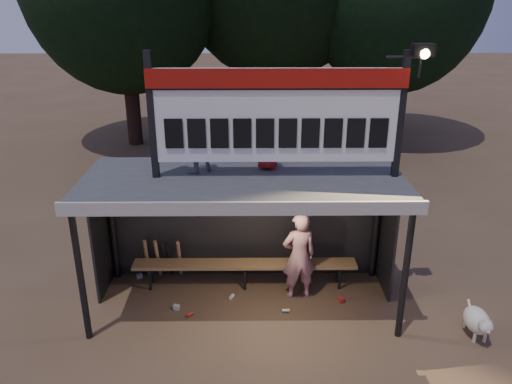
% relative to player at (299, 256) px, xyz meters
% --- Properties ---
extents(ground, '(80.00, 80.00, 0.00)m').
position_rel_player_xyz_m(ground, '(-0.93, -0.21, -0.80)').
color(ground, '#4F3927').
rests_on(ground, ground).
extents(player, '(0.65, 0.49, 1.60)m').
position_rel_player_xyz_m(player, '(0.00, 0.00, 0.00)').
color(player, silver).
rests_on(player, ground).
extents(child_a, '(0.64, 0.61, 1.04)m').
position_rel_player_xyz_m(child_a, '(-1.68, 0.02, 2.04)').
color(child_a, slate).
rests_on(child_a, dugout_shelter).
extents(child_b, '(0.45, 0.33, 0.85)m').
position_rel_player_xyz_m(child_b, '(-0.54, 0.16, 1.94)').
color(child_b, maroon).
rests_on(child_b, dugout_shelter).
extents(dugout_shelter, '(5.10, 2.08, 2.32)m').
position_rel_player_xyz_m(dugout_shelter, '(-0.93, 0.04, 1.05)').
color(dugout_shelter, '#3D3D40').
rests_on(dugout_shelter, ground).
extents(scoreboard_assembly, '(4.10, 0.27, 1.99)m').
position_rel_player_xyz_m(scoreboard_assembly, '(-0.37, -0.22, 2.53)').
color(scoreboard_assembly, black).
rests_on(scoreboard_assembly, dugout_shelter).
extents(bench, '(4.00, 0.35, 0.48)m').
position_rel_player_xyz_m(bench, '(-0.93, 0.34, -0.37)').
color(bench, '#987348').
rests_on(bench, ground).
extents(dog, '(0.36, 0.81, 0.49)m').
position_rel_player_xyz_m(dog, '(2.67, -1.14, -0.52)').
color(dog, '#EFE6CF').
rests_on(dog, ground).
extents(bats, '(0.69, 0.35, 0.84)m').
position_rel_player_xyz_m(bats, '(-2.44, 0.61, -0.37)').
color(bats, olive).
rests_on(bats, ground).
extents(litter, '(3.76, 1.34, 0.08)m').
position_rel_player_xyz_m(litter, '(-1.26, -0.17, -0.76)').
color(litter, red).
rests_on(litter, ground).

